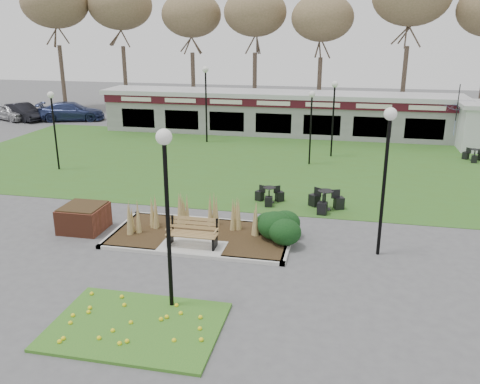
% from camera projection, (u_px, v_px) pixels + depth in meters
% --- Properties ---
extents(ground, '(100.00, 100.00, 0.00)m').
position_uv_depth(ground, '(191.00, 251.00, 16.90)').
color(ground, '#515154').
rests_on(ground, ground).
extents(lawn, '(34.00, 16.00, 0.02)m').
position_uv_depth(lawn, '(256.00, 162.00, 28.05)').
color(lawn, '#38631F').
rests_on(lawn, ground).
extents(flower_bed, '(4.20, 3.00, 0.16)m').
position_uv_depth(flower_bed, '(136.00, 325.00, 12.60)').
color(flower_bed, '#25691E').
rests_on(flower_bed, ground).
extents(planting_bed, '(6.75, 3.40, 1.27)m').
position_uv_depth(planting_bed, '(237.00, 229.00, 17.79)').
color(planting_bed, black).
rests_on(planting_bed, ground).
extents(park_bench, '(1.70, 0.66, 0.93)m').
position_uv_depth(park_bench, '(193.00, 232.00, 16.94)').
color(park_bench, '#A47F4A').
rests_on(park_bench, ground).
extents(brick_planter, '(1.50, 1.50, 0.95)m').
position_uv_depth(brick_planter, '(84.00, 218.00, 18.55)').
color(brick_planter, brown).
rests_on(brick_planter, ground).
extents(food_pavilion, '(24.60, 3.40, 2.90)m').
position_uv_depth(food_pavilion, '(277.00, 113.00, 35.00)').
color(food_pavilion, gray).
rests_on(food_pavilion, ground).
extents(tree_backdrop, '(47.24, 5.24, 10.36)m').
position_uv_depth(tree_backdrop, '(293.00, 10.00, 40.34)').
color(tree_backdrop, '#47382B').
rests_on(tree_backdrop, ground).
extents(lamp_post_near_left, '(0.40, 0.40, 4.82)m').
position_uv_depth(lamp_post_near_left, '(166.00, 181.00, 12.44)').
color(lamp_post_near_left, black).
rests_on(lamp_post_near_left, ground).
extents(lamp_post_near_right, '(0.40, 0.40, 4.82)m').
position_uv_depth(lamp_post_near_right, '(387.00, 150.00, 15.60)').
color(lamp_post_near_right, black).
rests_on(lamp_post_near_right, ground).
extents(lamp_post_mid_left, '(0.34, 0.34, 4.05)m').
position_uv_depth(lamp_post_mid_left, '(53.00, 113.00, 25.67)').
color(lamp_post_mid_left, black).
rests_on(lamp_post_mid_left, ground).
extents(lamp_post_mid_right, '(0.33, 0.33, 3.94)m').
position_uv_depth(lamp_post_mid_right, '(311.00, 112.00, 26.70)').
color(lamp_post_mid_right, black).
rests_on(lamp_post_mid_right, ground).
extents(lamp_post_far_right, '(0.36, 0.36, 4.28)m').
position_uv_depth(lamp_post_far_right, '(334.00, 102.00, 28.30)').
color(lamp_post_far_right, black).
rests_on(lamp_post_far_right, ground).
extents(lamp_post_far_left, '(0.40, 0.40, 4.80)m').
position_uv_depth(lamp_post_far_left, '(206.00, 87.00, 31.83)').
color(lamp_post_far_left, black).
rests_on(lamp_post_far_left, ground).
extents(bistro_set_b, '(1.27, 1.16, 0.68)m').
position_uv_depth(bistro_set_b, '(269.00, 197.00, 21.47)').
color(bistro_set_b, black).
rests_on(bistro_set_b, ground).
extents(bistro_set_c, '(1.50, 1.41, 0.80)m').
position_uv_depth(bistro_set_c, '(325.00, 203.00, 20.64)').
color(bistro_set_c, black).
rests_on(bistro_set_c, ground).
extents(bistro_set_d, '(1.21, 1.15, 0.65)m').
position_uv_depth(bistro_set_d, '(474.00, 157.00, 28.20)').
color(bistro_set_d, black).
rests_on(bistro_set_d, ground).
extents(patio_umbrella, '(2.27, 2.32, 2.76)m').
position_uv_depth(patio_umbrella, '(456.00, 119.00, 30.87)').
color(patio_umbrella, black).
rests_on(patio_umbrella, ground).
extents(car_silver, '(4.16, 2.99, 1.32)m').
position_uv_depth(car_silver, '(10.00, 112.00, 40.48)').
color(car_silver, '#BABABF').
rests_on(car_silver, ground).
extents(car_black, '(4.42, 2.97, 1.38)m').
position_uv_depth(car_black, '(22.00, 112.00, 40.26)').
color(car_black, black).
rests_on(car_black, ground).
extents(car_blue, '(5.43, 3.46, 1.46)m').
position_uv_depth(car_blue, '(72.00, 111.00, 40.26)').
color(car_blue, navy).
rests_on(car_blue, ground).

